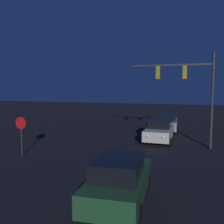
% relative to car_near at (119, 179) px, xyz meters
% --- Properties ---
extents(car_near, '(2.15, 4.54, 1.72)m').
position_rel_car_near_xyz_m(car_near, '(0.00, 0.00, 0.00)').
color(car_near, '#1E4728').
rests_on(car_near, ground_plane).
extents(car_mid, '(1.98, 4.48, 1.72)m').
position_rel_car_near_xyz_m(car_mid, '(0.12, 10.90, 0.00)').
color(car_mid, beige).
rests_on(car_mid, ground_plane).
extents(car_far, '(2.07, 4.52, 1.72)m').
position_rel_car_near_xyz_m(car_far, '(0.22, 15.70, 0.00)').
color(car_far, '#99999E').
rests_on(car_far, ground_plane).
extents(traffic_signal_mast, '(5.60, 0.30, 6.53)m').
position_rel_car_near_xyz_m(traffic_signal_mast, '(2.33, 9.68, 3.50)').
color(traffic_signal_mast, '#2D2D2D').
rests_on(traffic_signal_mast, ground_plane).
extents(stop_sign, '(0.75, 0.07, 2.40)m').
position_rel_car_near_xyz_m(stop_sign, '(-7.47, 4.20, 0.81)').
color(stop_sign, '#2D2D2D').
rests_on(stop_sign, ground_plane).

